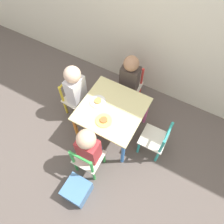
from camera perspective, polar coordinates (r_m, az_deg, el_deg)
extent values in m
plane|color=#5B514C|center=(2.58, 0.00, -4.61)|extent=(6.00, 6.00, 0.00)
cube|color=beige|center=(2.18, 0.00, 0.82)|extent=(0.63, 0.63, 0.02)
cylinder|color=orange|center=(2.36, -9.34, -4.45)|extent=(0.04, 0.04, 0.44)
cylinder|color=#387AD1|center=(2.22, 2.87, -10.79)|extent=(0.04, 0.04, 0.44)
cylinder|color=#8E51BC|center=(2.60, -2.42, 5.19)|extent=(0.04, 0.04, 0.44)
cylinder|color=#E5599E|center=(2.47, 8.91, 0.05)|extent=(0.04, 0.04, 0.44)
cube|color=silver|center=(2.18, -6.04, -11.60)|extent=(0.27, 0.27, 0.02)
cylinder|color=green|center=(2.31, -2.08, -11.73)|extent=(0.03, 0.03, 0.25)
cylinder|color=green|center=(2.36, -6.65, -9.41)|extent=(0.03, 0.03, 0.25)
cylinder|color=green|center=(2.26, -4.77, -16.17)|extent=(0.03, 0.03, 0.25)
cylinder|color=green|center=(2.31, -9.44, -13.66)|extent=(0.03, 0.03, 0.25)
cylinder|color=green|center=(2.02, -5.29, -14.26)|extent=(0.03, 0.03, 0.26)
cylinder|color=green|center=(2.08, -10.43, -11.49)|extent=(0.03, 0.03, 0.26)
cylinder|color=green|center=(1.94, -8.32, -11.76)|extent=(0.21, 0.03, 0.02)
cube|color=silver|center=(2.53, -9.23, 3.47)|extent=(0.28, 0.28, 0.02)
cylinder|color=yellow|center=(2.56, -8.44, -0.91)|extent=(0.03, 0.03, 0.25)
cylinder|color=yellow|center=(2.64, -5.63, 2.39)|extent=(0.03, 0.03, 0.25)
cylinder|color=yellow|center=(2.65, -12.04, 1.27)|extent=(0.03, 0.03, 0.25)
cylinder|color=yellow|center=(2.73, -9.22, 4.40)|extent=(0.03, 0.03, 0.25)
cylinder|color=yellow|center=(2.45, -13.08, 4.46)|extent=(0.03, 0.03, 0.26)
cylinder|color=yellow|center=(2.53, -10.00, 7.75)|extent=(0.03, 0.03, 0.26)
cylinder|color=yellow|center=(2.40, -11.99, 7.82)|extent=(0.04, 0.21, 0.02)
cube|color=silver|center=(2.61, 4.57, 6.59)|extent=(0.28, 0.28, 0.02)
cylinder|color=#DB3D38|center=(2.68, 1.40, 4.02)|extent=(0.03, 0.03, 0.25)
cylinder|color=#DB3D38|center=(2.64, 5.60, 2.41)|extent=(0.03, 0.03, 0.25)
cylinder|color=#DB3D38|center=(2.80, 3.22, 7.21)|extent=(0.03, 0.03, 0.25)
cylinder|color=#DB3D38|center=(2.76, 7.27, 5.70)|extent=(0.03, 0.03, 0.25)
cylinder|color=#DB3D38|center=(2.61, 3.48, 10.67)|extent=(0.03, 0.03, 0.26)
cylinder|color=#DB3D38|center=(2.57, 7.88, 9.11)|extent=(0.03, 0.03, 0.26)
cylinder|color=#DB3D38|center=(2.50, 5.90, 11.66)|extent=(0.21, 0.04, 0.02)
cube|color=silver|center=(2.29, 10.83, -6.77)|extent=(0.26, 0.26, 0.02)
cylinder|color=teal|center=(2.46, 9.02, -5.05)|extent=(0.03, 0.03, 0.25)
cylinder|color=teal|center=(2.37, 6.96, -9.11)|extent=(0.03, 0.03, 0.25)
cylinder|color=teal|center=(2.45, 13.56, -7.07)|extent=(0.03, 0.03, 0.25)
cylinder|color=teal|center=(2.36, 11.70, -11.25)|extent=(0.03, 0.03, 0.25)
cylinder|color=teal|center=(2.23, 14.84, -4.37)|extent=(0.03, 0.03, 0.26)
cylinder|color=teal|center=(2.13, 12.88, -8.86)|extent=(0.03, 0.03, 0.26)
cylinder|color=teal|center=(2.08, 14.54, -5.20)|extent=(0.03, 0.21, 0.02)
cylinder|color=#4C608E|center=(2.32, -3.15, -10.76)|extent=(0.07, 0.07, 0.26)
cylinder|color=#4C608E|center=(2.34, -5.31, -9.67)|extent=(0.07, 0.07, 0.26)
cube|color=#B23338|center=(2.05, -6.15, -9.64)|extent=(0.20, 0.14, 0.29)
sphere|color=#DBB293|center=(1.85, -6.78, -7.06)|extent=(0.17, 0.17, 0.17)
cylinder|color=#4C608E|center=(2.56, -7.45, -0.08)|extent=(0.07, 0.07, 0.26)
cylinder|color=#4C608E|center=(2.60, -6.13, 1.49)|extent=(0.07, 0.07, 0.26)
cube|color=silver|center=(2.38, -9.44, 5.73)|extent=(0.15, 0.21, 0.34)
sphere|color=beige|center=(2.19, -10.35, 9.62)|extent=(0.17, 0.17, 0.17)
cylinder|color=#7A6B5B|center=(2.65, 2.39, 3.47)|extent=(0.07, 0.07, 0.26)
cylinder|color=#7A6B5B|center=(2.63, 4.38, 2.71)|extent=(0.07, 0.07, 0.26)
cube|color=#423833|center=(2.47, 4.66, 8.72)|extent=(0.21, 0.15, 0.33)
sphere|color=#A37556|center=(2.29, 5.07, 12.51)|extent=(0.17, 0.17, 0.17)
cylinder|color=#EADB66|center=(2.10, -2.18, -2.26)|extent=(0.16, 0.16, 0.01)
cylinder|color=#CC6633|center=(2.09, -2.19, -2.07)|extent=(0.07, 0.07, 0.02)
cylinder|color=white|center=(2.22, -3.71, 2.76)|extent=(0.16, 0.16, 0.01)
cylinder|color=gold|center=(2.21, -3.73, 2.97)|extent=(0.07, 0.07, 0.02)
cube|color=#4C7FB7|center=(2.28, -9.14, -19.53)|extent=(0.23, 0.23, 0.18)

